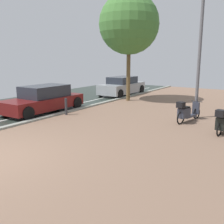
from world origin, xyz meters
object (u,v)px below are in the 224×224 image
Objects in this scene: scooter_mid at (186,112)px; street_tree at (129,24)px; bollard_far at (66,107)px; lamp_post at (200,43)px; parked_car_far at (122,86)px; scooter_near at (224,122)px; parked_car_near at (44,100)px.

street_tree reaches higher than scooter_mid.
street_tree is 6.88m from bollard_far.
lamp_post is (0.10, 1.06, 2.91)m from scooter_mid.
scooter_mid is 8.65m from parked_car_far.
parked_car_far is 8.52m from lamp_post.
street_tree reaches higher than scooter_near.
scooter_mid is 3.10m from lamp_post.
bollard_far is (1.28, -7.36, -0.23)m from parked_car_far.
lamp_post reaches higher than parked_car_far.
bollard_far is at bearing -80.17° from parked_car_far.
scooter_mid is 7.02m from parked_car_near.
lamp_post is at bearing 22.50° from parked_car_near.
scooter_mid is 7.44m from street_tree.
parked_car_far is 5.17× the size of bollard_far.
parked_car_near reaches higher than scooter_mid.
street_tree reaches higher than bollard_far.
scooter_near is 2.11× the size of bollard_far.
parked_car_near is 7.02m from street_tree.
lamp_post is at bearing 27.45° from bollard_far.
lamp_post is 6.76m from bollard_far.
street_tree is at bearing 70.83° from parked_car_near.
bollard_far is at bearing -173.44° from scooter_near.
parked_car_near reaches higher than bollard_far.
street_tree is (1.88, 5.39, 4.09)m from parked_car_near.
bollard_far is (-5.40, -2.80, -2.94)m from lamp_post.
lamp_post is 5.78m from street_tree.
lamp_post is (6.89, 2.85, 2.72)m from parked_car_near.
parked_car_far reaches higher than scooter_mid.
lamp_post reaches higher than scooter_near.
scooter_near is at bearing -38.58° from parked_car_far.
parked_car_near is 1.51m from bollard_far.
parked_car_near is 0.66× the size of street_tree.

